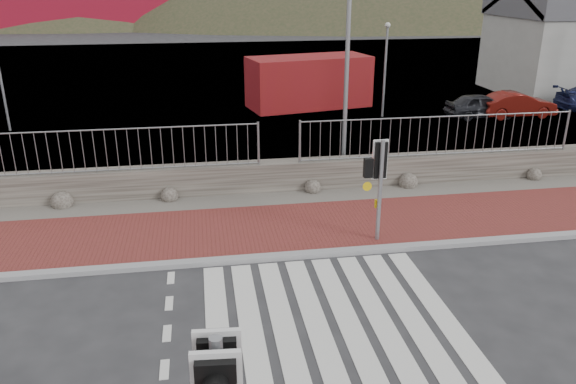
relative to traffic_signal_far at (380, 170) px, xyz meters
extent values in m
plane|color=#28282B|center=(-1.80, -3.49, -1.83)|extent=(220.00, 220.00, 0.00)
cube|color=maroon|center=(-1.80, 1.01, -1.79)|extent=(40.00, 3.00, 0.08)
cube|color=gray|center=(-1.80, -0.49, -1.78)|extent=(40.00, 0.25, 0.12)
cube|color=silver|center=(-3.90, -3.49, -1.83)|extent=(0.42, 5.60, 0.01)
cube|color=silver|center=(-3.30, -3.49, -1.83)|extent=(0.42, 5.60, 0.01)
cube|color=silver|center=(-2.70, -3.49, -1.83)|extent=(0.42, 5.60, 0.01)
cube|color=silver|center=(-2.10, -3.49, -1.83)|extent=(0.42, 5.60, 0.01)
cube|color=silver|center=(-1.50, -3.49, -1.83)|extent=(0.42, 5.60, 0.01)
cube|color=silver|center=(-0.90, -3.49, -1.83)|extent=(0.42, 5.60, 0.01)
cube|color=silver|center=(-0.30, -3.49, -1.83)|extent=(0.42, 5.60, 0.01)
cube|color=silver|center=(0.30, -3.49, -1.83)|extent=(0.42, 5.60, 0.01)
cube|color=#59544C|center=(-1.80, 3.01, -1.80)|extent=(40.00, 1.50, 0.06)
cube|color=#423C36|center=(-1.80, 3.81, -1.38)|extent=(40.00, 0.60, 0.90)
cylinder|color=gray|center=(-6.60, 3.66, 0.27)|extent=(8.40, 0.04, 0.04)
cylinder|color=gray|center=(-2.40, 3.66, -0.33)|extent=(0.07, 0.07, 1.20)
cylinder|color=gray|center=(3.00, 3.66, 0.27)|extent=(8.40, 0.04, 0.04)
cylinder|color=gray|center=(-1.20, 3.66, -0.33)|extent=(0.07, 0.07, 1.20)
cylinder|color=gray|center=(7.20, 3.66, -0.33)|extent=(0.07, 0.07, 1.20)
cube|color=#4C4C4F|center=(-1.80, 24.41, -1.83)|extent=(120.00, 40.00, 0.50)
cube|color=#3F4C54|center=(-1.80, 59.41, -1.83)|extent=(220.00, 50.00, 0.05)
ellipsoid|color=#2E3721|center=(-16.80, 84.41, -21.83)|extent=(106.40, 68.40, 76.00)
ellipsoid|color=#2E3721|center=(28.20, 84.41, -27.83)|extent=(140.00, 90.00, 100.00)
cylinder|color=gray|center=(0.04, 0.00, -0.57)|extent=(0.10, 0.10, 2.54)
cube|color=gold|center=(0.04, 0.00, -0.88)|extent=(0.13, 0.08, 0.20)
cube|color=black|center=(0.04, 0.00, 0.20)|extent=(0.37, 0.23, 0.95)
sphere|color=#0CE53F|center=(0.04, 0.00, -0.07)|extent=(0.14, 0.14, 0.14)
cube|color=black|center=(-0.28, -0.01, 0.07)|extent=(0.20, 0.15, 0.45)
cylinder|color=gray|center=(0.37, 4.61, 1.95)|extent=(0.13, 0.13, 7.57)
cube|color=maroon|center=(1.28, 15.00, -0.63)|extent=(6.14, 3.55, 2.40)
imported|color=black|center=(8.48, 11.51, -1.29)|extent=(3.19, 1.31, 1.08)
imported|color=#5F120D|center=(10.15, 11.39, -1.27)|extent=(3.40, 1.19, 1.12)
camera|label=1|loc=(-3.99, -11.67, 4.15)|focal=35.00mm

